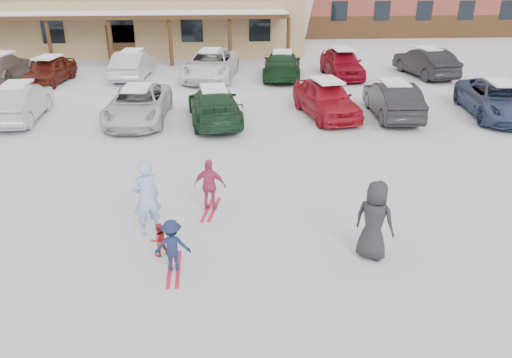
{
  "coord_description": "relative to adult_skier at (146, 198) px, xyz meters",
  "views": [
    {
      "loc": [
        -0.46,
        -10.53,
        6.15
      ],
      "look_at": [
        0.3,
        1.0,
        1.0
      ],
      "focal_mm": 35.0,
      "sensor_mm": 36.0,
      "label": 1
    }
  ],
  "objects": [
    {
      "name": "parked_car_5",
      "position": [
        8.9,
        9.13,
        -0.21
      ],
      "size": [
        1.76,
        4.52,
        1.47
      ],
      "primitive_type": "imported",
      "rotation": [
        0.0,
        0.0,
        3.09
      ],
      "color": "black",
      "rests_on": "ground"
    },
    {
      "name": "skis_child_magenta",
      "position": [
        1.47,
        1.09,
        -0.93
      ],
      "size": [
        0.47,
        1.41,
        0.03
      ],
      "primitive_type": "cube",
      "rotation": [
        0.0,
        0.0,
        2.94
      ],
      "color": "red",
      "rests_on": "ground"
    },
    {
      "name": "toddler_red",
      "position": [
        0.37,
        -1.03,
        -0.55
      ],
      "size": [
        0.48,
        0.44,
        0.8
      ],
      "primitive_type": "imported",
      "rotation": [
        0.0,
        0.0,
        3.61
      ],
      "color": "#B62729",
      "rests_on": "ground"
    },
    {
      "name": "parked_car_7",
      "position": [
        -10.11,
        17.42,
        -0.24
      ],
      "size": [
        2.48,
        5.03,
        1.41
      ],
      "primitive_type": "imported",
      "rotation": [
        0.0,
        0.0,
        3.03
      ],
      "color": "#78645B",
      "rests_on": "ground"
    },
    {
      "name": "child_magenta",
      "position": [
        1.47,
        1.09,
        -0.23
      ],
      "size": [
        0.89,
        0.51,
        1.44
      ],
      "primitive_type": "imported",
      "rotation": [
        0.0,
        0.0,
        2.94
      ],
      "color": "#BB3663",
      "rests_on": "ground"
    },
    {
      "name": "parked_car_8",
      "position": [
        -7.28,
        16.33,
        -0.25
      ],
      "size": [
        2.19,
        4.26,
        1.39
      ],
      "primitive_type": "imported",
      "rotation": [
        0.0,
        0.0,
        -0.14
      ],
      "color": "#591A11",
      "rests_on": "ground"
    },
    {
      "name": "parked_car_13",
      "position": [
        13.22,
        16.71,
        -0.17
      ],
      "size": [
        2.39,
        4.9,
        1.55
      ],
      "primitive_type": "imported",
      "rotation": [
        0.0,
        0.0,
        3.31
      ],
      "color": "black",
      "rests_on": "ground"
    },
    {
      "name": "parked_car_10",
      "position": [
        1.23,
        16.86,
        -0.16
      ],
      "size": [
        3.4,
        5.94,
        1.56
      ],
      "primitive_type": "imported",
      "rotation": [
        0.0,
        0.0,
        -0.15
      ],
      "color": "white",
      "rests_on": "ground"
    },
    {
      "name": "ground",
      "position": [
        2.36,
        -0.21,
        -0.94
      ],
      "size": [
        160.0,
        160.0,
        0.0
      ],
      "primitive_type": "plane",
      "color": "silver",
      "rests_on": "ground"
    },
    {
      "name": "parked_car_12",
      "position": [
        8.51,
        16.81,
        -0.17
      ],
      "size": [
        1.95,
        4.61,
        1.56
      ],
      "primitive_type": "imported",
      "rotation": [
        0.0,
        0.0,
        0.02
      ],
      "color": "maroon",
      "rests_on": "ground"
    },
    {
      "name": "child_navy",
      "position": [
        0.73,
        -1.63,
        -0.35
      ],
      "size": [
        0.78,
        0.46,
        1.19
      ],
      "primitive_type": "imported",
      "rotation": [
        0.0,
        0.0,
        3.17
      ],
      "color": "#172145",
      "rests_on": "ground"
    },
    {
      "name": "parked_car_4",
      "position": [
        6.15,
        9.39,
        -0.18
      ],
      "size": [
        2.57,
        4.76,
        1.54
      ],
      "primitive_type": "imported",
      "rotation": [
        0.0,
        0.0,
        0.17
      ],
      "color": "#AB1423",
      "rests_on": "ground"
    },
    {
      "name": "bystander_dark",
      "position": [
        5.09,
        -1.4,
        -0.03
      ],
      "size": [
        1.06,
        1.01,
        1.83
      ],
      "primitive_type": "imported",
      "rotation": [
        0.0,
        0.0,
        2.46
      ],
      "color": "#262628",
      "rests_on": "ground"
    },
    {
      "name": "parked_car_2",
      "position": [
        -1.58,
        9.27,
        -0.25
      ],
      "size": [
        2.42,
        5.03,
        1.38
      ],
      "primitive_type": "imported",
      "rotation": [
        0.0,
        0.0,
        -0.02
      ],
      "color": "silver",
      "rests_on": "ground"
    },
    {
      "name": "parked_car_1",
      "position": [
        -6.44,
        9.66,
        -0.19
      ],
      "size": [
        1.83,
        4.63,
        1.5
      ],
      "primitive_type": "imported",
      "rotation": [
        0.0,
        0.0,
        3.2
      ],
      "color": "#A4A4A8",
      "rests_on": "ground"
    },
    {
      "name": "parked_car_11",
      "position": [
        5.15,
        16.76,
        -0.22
      ],
      "size": [
        2.66,
        5.19,
        1.44
      ],
      "primitive_type": "imported",
      "rotation": [
        0.0,
        0.0,
        3.01
      ],
      "color": "#143519",
      "rests_on": "ground"
    },
    {
      "name": "adult_skier",
      "position": [
        0.0,
        0.0,
        0.0
      ],
      "size": [
        0.82,
        0.72,
        1.89
      ],
      "primitive_type": "imported",
      "rotation": [
        0.0,
        0.0,
        3.62
      ],
      "color": "#93B2D4",
      "rests_on": "ground"
    },
    {
      "name": "parked_car_3",
      "position": [
        1.5,
        8.87,
        -0.25
      ],
      "size": [
        2.46,
        4.97,
        1.39
      ],
      "primitive_type": "imported",
      "rotation": [
        0.0,
        0.0,
        3.25
      ],
      "color": "#193822",
      "rests_on": "ground"
    },
    {
      "name": "skis_child_navy",
      "position": [
        0.73,
        -1.63,
        -0.93
      ],
      "size": [
        0.24,
        1.41,
        0.03
      ],
      "primitive_type": "cube",
      "rotation": [
        0.0,
        0.0,
        3.17
      ],
      "color": "red",
      "rests_on": "ground"
    },
    {
      "name": "parked_car_9",
      "position": [
        -3.06,
        17.3,
        -0.19
      ],
      "size": [
        1.9,
        4.66,
        1.5
      ],
      "primitive_type": "imported",
      "rotation": [
        0.0,
        0.0,
        3.07
      ],
      "color": "#B3B3B8",
      "rests_on": "ground"
    },
    {
      "name": "parked_car_6",
      "position": [
        13.35,
        8.88,
        -0.22
      ],
      "size": [
        3.12,
        5.5,
        1.45
      ],
      "primitive_type": "imported",
      "rotation": [
        0.0,
        0.0,
        -0.14
      ],
      "color": "navy",
      "rests_on": "ground"
    }
  ]
}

